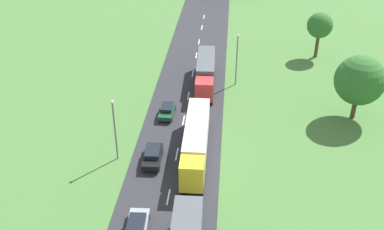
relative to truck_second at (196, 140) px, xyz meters
The scene contains 11 objects.
road 9.12m from the truck_second, 104.13° to the right, with size 10.00×140.00×0.06m, color #2B2B30.
lane_marking_centre 11.81m from the truck_second, 100.74° to the right, with size 0.16×122.22×0.01m.
truck_second is the anchor object (origin of this frame).
truck_third 17.75m from the truck_second, 90.01° to the left, with size 2.78×12.33×3.72m.
car_third 12.98m from the truck_second, 109.78° to the right, with size 2.02×4.06×1.34m.
car_fourth 5.09m from the truck_second, 161.56° to the right, with size 2.05×4.61×1.47m.
car_fifth 9.70m from the truck_second, 117.34° to the left, with size 1.88×4.17×1.37m.
lamppost_second 9.04m from the truck_second, behind, with size 0.36×0.36×7.47m.
lamppost_third 18.96m from the truck_second, 76.53° to the left, with size 0.36×0.36×7.81m.
tree_oak 22.24m from the truck_second, 27.48° to the left, with size 6.25×6.25×8.51m.
tree_elm 34.64m from the truck_second, 59.29° to the left, with size 4.12×4.12×7.54m.
Camera 1 is at (5.39, -8.71, 30.41)m, focal length 42.50 mm.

